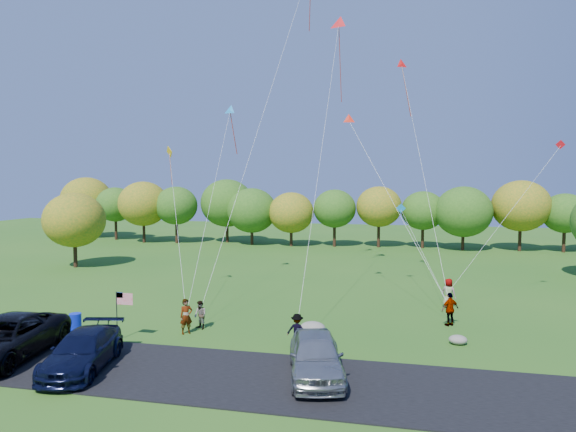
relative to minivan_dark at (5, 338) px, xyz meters
name	(u,v)px	position (x,y,z in m)	size (l,w,h in m)	color
ground	(242,345)	(9.79, 4.40, -1.00)	(140.00, 140.00, 0.00)	#295D1A
asphalt_lane	(213,374)	(9.79, 0.40, -0.97)	(44.00, 6.00, 0.06)	black
treeline	(329,210)	(8.85, 40.52, 3.62)	(75.38, 28.16, 8.27)	#392115
minivan_dark	(5,338)	(0.00, 0.00, 0.00)	(3.12, 6.77, 1.88)	black
minivan_navy	(83,351)	(4.18, -0.31, -0.15)	(2.21, 5.43, 1.58)	black
minivan_silver	(316,355)	(14.05, 0.99, -0.04)	(2.13, 5.29, 1.80)	#909399
flyer_a	(186,316)	(6.34, 5.52, -0.07)	(0.68, 0.45, 1.86)	#4C4C59
flyer_b	(200,315)	(6.73, 6.49, -0.23)	(0.75, 0.59, 1.55)	#4C4C59
flyer_c	(297,330)	(12.50, 4.74, -0.18)	(1.05, 0.61, 1.63)	#4C4C59
flyer_d	(450,309)	(20.08, 10.13, -0.06)	(1.10, 0.46, 1.88)	#4C4C59
flyer_e	(448,293)	(20.33, 14.36, -0.06)	(0.92, 0.60, 1.87)	#4C4C59
trash_barrel	(75,322)	(0.27, 4.71, -0.53)	(0.63, 0.63, 0.94)	#0D24D0
flag_assembly	(121,304)	(3.66, 3.70, 0.88)	(0.93, 0.60, 2.51)	black
boulder_near	(313,328)	(12.89, 6.90, -0.66)	(1.35, 1.06, 0.68)	gray
boulder_far	(458,340)	(20.19, 6.84, -0.77)	(0.89, 0.75, 0.47)	gray
kites_aloft	(327,55)	(11.78, 18.74, 16.25)	(25.83, 7.77, 19.39)	red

